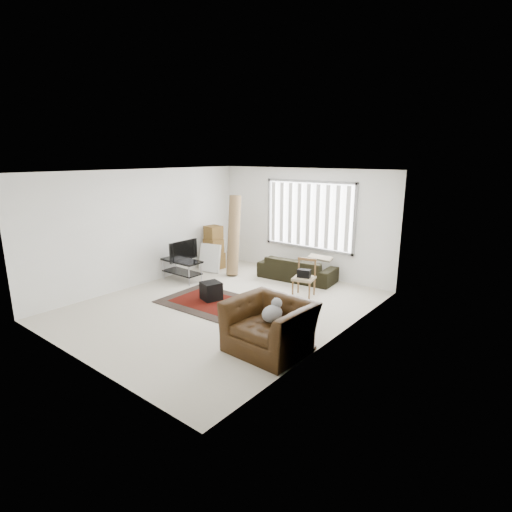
{
  "coord_description": "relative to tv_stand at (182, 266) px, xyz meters",
  "views": [
    {
      "loc": [
        5.33,
        -5.6,
        3.0
      ],
      "look_at": [
        0.53,
        0.43,
        1.05
      ],
      "focal_mm": 28.0,
      "sensor_mm": 36.0,
      "label": 1
    }
  ],
  "objects": [
    {
      "name": "room",
      "position": [
        1.98,
        -0.11,
        1.38
      ],
      "size": [
        6.0,
        6.02,
        2.71
      ],
      "color": "beige",
      "rests_on": "ground"
    },
    {
      "name": "subwoofer",
      "position": [
        1.54,
        -0.54,
        -0.17
      ],
      "size": [
        0.48,
        0.48,
        0.38
      ],
      "primitive_type": "cube",
      "rotation": [
        0.0,
        0.0,
        -0.32
      ],
      "color": "black",
      "rests_on": "persian_rug"
    },
    {
      "name": "side_chair",
      "position": [
        2.95,
        0.9,
        0.08
      ],
      "size": [
        0.53,
        0.53,
        0.82
      ],
      "rotation": [
        0.0,
        0.0,
        0.24
      ],
      "color": "#857357",
      "rests_on": "ground"
    },
    {
      "name": "armchair",
      "position": [
        3.85,
        -1.57,
        0.09
      ],
      "size": [
        1.28,
        1.12,
        0.92
      ],
      "rotation": [
        0.0,
        0.0,
        -0.03
      ],
      "color": "#311C0A",
      "rests_on": "ground"
    },
    {
      "name": "moving_boxes",
      "position": [
        -0.17,
        1.29,
        0.16
      ],
      "size": [
        0.52,
        0.49,
        1.16
      ],
      "color": "brown",
      "rests_on": "ground"
    },
    {
      "name": "tv_stand",
      "position": [
        0.0,
        0.0,
        0.0
      ],
      "size": [
        1.05,
        0.47,
        0.52
      ],
      "color": "black",
      "rests_on": "ground"
    },
    {
      "name": "sofa",
      "position": [
        2.17,
        1.83,
        -0.01
      ],
      "size": [
        1.98,
        1.02,
        0.73
      ],
      "primitive_type": "imported",
      "rotation": [
        0.0,
        0.0,
        3.24
      ],
      "color": "black",
      "rests_on": "ground"
    },
    {
      "name": "tv",
      "position": [
        0.0,
        0.0,
        0.39
      ],
      "size": [
        0.11,
        0.85,
        0.49
      ],
      "primitive_type": "imported",
      "rotation": [
        0.0,
        0.0,
        1.57
      ],
      "color": "black",
      "rests_on": "tv_stand"
    },
    {
      "name": "persian_rug",
      "position": [
        1.71,
        -0.65,
        -0.37
      ],
      "size": [
        2.25,
        1.55,
        0.02
      ],
      "color": "black",
      "rests_on": "ground"
    },
    {
      "name": "white_flatpack",
      "position": [
        -0.01,
        0.98,
        -0.01
      ],
      "size": [
        0.62,
        0.35,
        0.74
      ],
      "primitive_type": "cube",
      "rotation": [
        -0.2,
        0.0,
        0.23
      ],
      "color": "silver",
      "rests_on": "ground"
    },
    {
      "name": "rolled_rug",
      "position": [
        0.62,
        1.23,
        0.64
      ],
      "size": [
        0.53,
        0.72,
        2.04
      ],
      "primitive_type": "cylinder",
      "rotation": [
        -0.18,
        0.0,
        0.4
      ],
      "color": "brown",
      "rests_on": "ground"
    }
  ]
}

